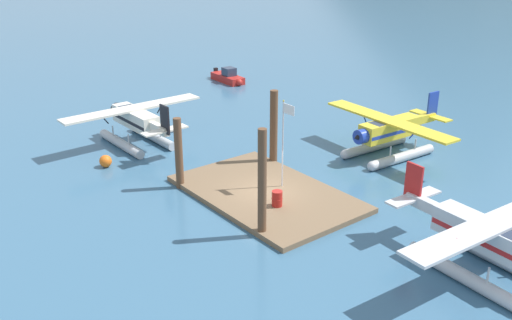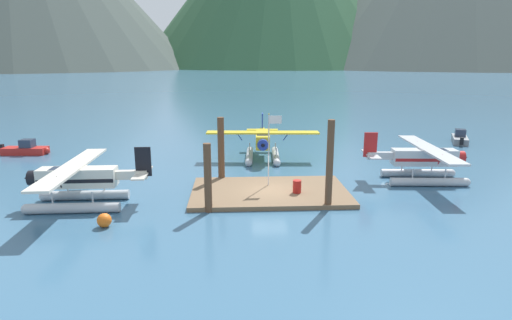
% 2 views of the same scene
% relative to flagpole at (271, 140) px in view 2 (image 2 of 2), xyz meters
% --- Properties ---
extents(ground_plane, '(1200.00, 1200.00, 0.00)m').
position_rel_flagpole_xyz_m(ground_plane, '(-0.15, -1.18, -3.61)').
color(ground_plane, '#38607F').
extents(dock_platform, '(10.88, 6.82, 0.30)m').
position_rel_flagpole_xyz_m(dock_platform, '(-0.15, -1.18, -3.46)').
color(dock_platform, brown).
rests_on(dock_platform, ground).
extents(piling_near_left, '(0.47, 0.47, 4.33)m').
position_rel_flagpole_xyz_m(piling_near_left, '(-4.23, -4.47, -1.44)').
color(piling_near_left, brown).
rests_on(piling_near_left, ground).
extents(piling_near_right, '(0.44, 0.44, 5.68)m').
position_rel_flagpole_xyz_m(piling_near_right, '(3.31, -4.28, -0.77)').
color(piling_near_right, brown).
rests_on(piling_near_right, ground).
extents(piling_far_left, '(0.51, 0.51, 4.99)m').
position_rel_flagpole_xyz_m(piling_far_left, '(-3.61, 2.23, -1.12)').
color(piling_far_left, brown).
rests_on(piling_far_left, ground).
extents(flagpole, '(0.95, 0.10, 5.24)m').
position_rel_flagpole_xyz_m(flagpole, '(0.00, 0.00, 0.00)').
color(flagpole, silver).
rests_on(flagpole, dock_platform).
extents(fuel_drum, '(0.62, 0.62, 0.88)m').
position_rel_flagpole_xyz_m(fuel_drum, '(1.67, -1.91, -2.87)').
color(fuel_drum, '#AD1E19').
rests_on(fuel_drum, dock_platform).
extents(mooring_buoy, '(0.80, 0.80, 0.80)m').
position_rel_flagpole_xyz_m(mooring_buoy, '(-9.97, -6.61, -3.21)').
color(mooring_buoy, orange).
rests_on(mooring_buoy, ground).
extents(seaplane_yellow_bow_centre, '(10.47, 7.97, 3.84)m').
position_rel_flagpole_xyz_m(seaplane_yellow_bow_centre, '(0.07, 9.29, -2.03)').
color(seaplane_yellow_bow_centre, '#B7BABF').
rests_on(seaplane_yellow_bow_centre, ground).
extents(seaplane_silver_stbd_fwd, '(7.97, 10.47, 3.84)m').
position_rel_flagpole_xyz_m(seaplane_silver_stbd_fwd, '(11.96, 1.29, -2.03)').
color(seaplane_silver_stbd_fwd, '#B7BABF').
rests_on(seaplane_silver_stbd_fwd, ground).
extents(seaplane_cream_port_aft, '(7.98, 10.42, 3.84)m').
position_rel_flagpole_xyz_m(seaplane_cream_port_aft, '(-12.59, -3.02, -2.03)').
color(seaplane_cream_port_aft, '#B7BABF').
rests_on(seaplane_cream_port_aft, ground).
extents(boat_grey_open_east, '(3.09, 4.56, 1.50)m').
position_rel_flagpole_xyz_m(boat_grey_open_east, '(23.01, 16.23, -3.12)').
color(boat_grey_open_east, gray).
rests_on(boat_grey_open_east, ground).
extents(boat_red_open_west, '(4.89, 1.72, 1.50)m').
position_rel_flagpole_xyz_m(boat_red_open_west, '(-23.30, 12.71, -3.12)').
color(boat_red_open_west, '#B2231E').
rests_on(boat_red_open_west, ground).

